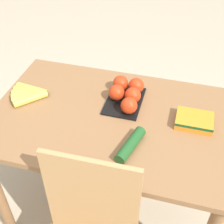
{
  "coord_description": "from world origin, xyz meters",
  "views": [
    {
      "loc": [
        -0.3,
        1.1,
        1.8
      ],
      "look_at": [
        0.0,
        0.0,
        0.8
      ],
      "focal_mm": 50.0,
      "sensor_mm": 36.0,
      "label": 1
    }
  ],
  "objects_px": {
    "carrot_bag": "(194,120)",
    "cucumber_near": "(131,145)",
    "banana_bunch": "(31,94)",
    "tomato_pack": "(127,93)"
  },
  "relations": [
    {
      "from": "carrot_bag",
      "to": "cucumber_near",
      "type": "relative_size",
      "value": 0.84
    },
    {
      "from": "carrot_bag",
      "to": "cucumber_near",
      "type": "distance_m",
      "value": 0.35
    },
    {
      "from": "banana_bunch",
      "to": "cucumber_near",
      "type": "bearing_deg",
      "value": 159.57
    },
    {
      "from": "banana_bunch",
      "to": "carrot_bag",
      "type": "relative_size",
      "value": 1.12
    },
    {
      "from": "tomato_pack",
      "to": "carrot_bag",
      "type": "distance_m",
      "value": 0.37
    },
    {
      "from": "carrot_bag",
      "to": "cucumber_near",
      "type": "bearing_deg",
      "value": 42.65
    },
    {
      "from": "banana_bunch",
      "to": "carrot_bag",
      "type": "distance_m",
      "value": 0.85
    },
    {
      "from": "tomato_pack",
      "to": "carrot_bag",
      "type": "height_order",
      "value": "tomato_pack"
    },
    {
      "from": "tomato_pack",
      "to": "cucumber_near",
      "type": "relative_size",
      "value": 1.27
    },
    {
      "from": "banana_bunch",
      "to": "cucumber_near",
      "type": "relative_size",
      "value": 0.94
    }
  ]
}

